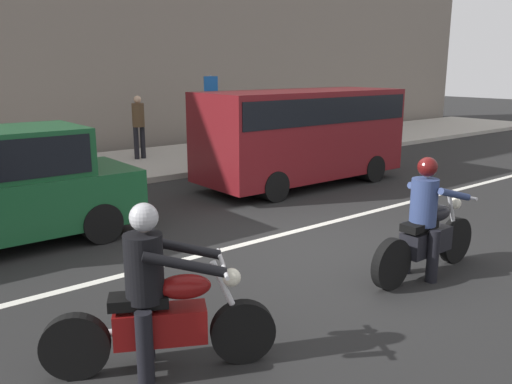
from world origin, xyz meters
The scene contains 8 objects.
ground_plane centered at (0.00, 0.00, 0.00)m, with size 80.00×80.00×0.00m, color black.
sidewalk_slab centered at (0.00, 8.00, 0.07)m, with size 40.00×4.40×0.14m, color #A8A399.
lane_marking_stripe centered at (-0.96, 0.90, 0.00)m, with size 18.00×0.14×0.01m, color silver.
motorcycle_with_rider_denim_blue centered at (0.37, -1.55, 0.65)m, with size 2.11×0.70×1.59m.
motorcycle_with_rider_black_leather centered at (-3.45, -1.39, 0.64)m, with size 1.91×1.13×1.57m.
parked_van_maroon centered at (2.89, 3.53, 1.27)m, with size 4.99×1.96×2.18m.
street_sign_post centered at (2.69, 7.00, 1.56)m, with size 0.44×0.08×2.33m.
pedestrian_bystander centered at (1.17, 8.38, 1.18)m, with size 0.34×0.34×1.77m.
Camera 1 is at (-5.43, -5.30, 2.69)m, focal length 36.90 mm.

